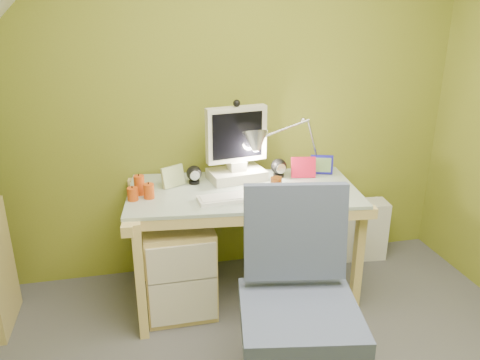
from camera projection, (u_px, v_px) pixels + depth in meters
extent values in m
cube|color=olive|center=(219.00, 97.00, 2.99)|extent=(3.20, 0.01, 2.40)
cube|color=white|center=(235.00, 197.00, 2.63)|extent=(0.43, 0.16, 0.02)
cube|color=#BE711D|center=(312.00, 192.00, 2.73)|extent=(0.24, 0.18, 0.01)
ellipsoid|color=white|center=(312.00, 190.00, 2.73)|extent=(0.11, 0.08, 0.03)
cylinder|color=brown|center=(276.00, 185.00, 2.73)|extent=(0.07, 0.07, 0.09)
cube|color=red|center=(303.00, 167.00, 2.95)|extent=(0.16, 0.05, 0.13)
cube|color=#17148D|center=(322.00, 164.00, 3.02)|extent=(0.14, 0.07, 0.12)
cube|color=#A8B97F|center=(173.00, 176.00, 2.80)|extent=(0.14, 0.09, 0.13)
cube|color=silver|center=(355.00, 230.00, 3.40)|extent=(0.45, 0.22, 0.43)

